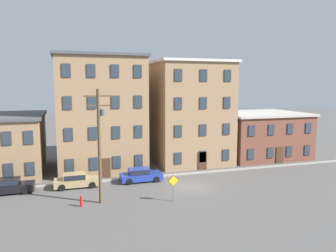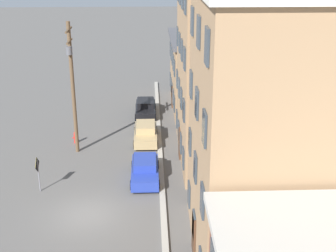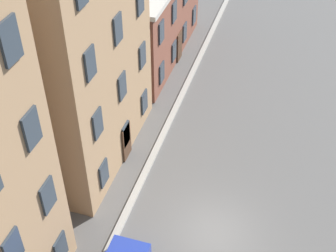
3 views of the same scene
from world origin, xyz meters
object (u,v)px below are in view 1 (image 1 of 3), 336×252
car_blue (141,175)px  car_tan (76,180)px  car_black (9,186)px  fire_hydrant (81,201)px  utility_pole (100,140)px  caution_sign (173,184)px

car_blue → car_tan: bearing=179.9°
car_black → fire_hydrant: car_black is taller
car_black → car_tan: (6.16, 0.04, 0.00)m
car_black → utility_pole: 10.77m
caution_sign → fire_hydrant: caution_sign is taller
car_black → caution_sign: size_ratio=1.83×
car_blue → caution_sign: (1.46, -6.78, 0.85)m
utility_pole → fire_hydrant: size_ratio=10.33×
car_black → fire_hydrant: 8.52m
caution_sign → fire_hydrant: size_ratio=2.50×
car_tan → car_blue: same height
car_tan → caution_sign: size_ratio=1.83×
car_black → utility_pole: bearing=-32.7°
car_tan → fire_hydrant: 5.64m
caution_sign → utility_pole: utility_pole is taller
car_black → fire_hydrant: (6.41, -5.60, -0.27)m
car_black → fire_hydrant: size_ratio=4.58×
car_tan → caution_sign: bearing=-40.0°
fire_hydrant → car_blue: bearing=41.4°
car_blue → utility_pole: 8.52m
car_blue → utility_pole: (-4.69, -5.24, 4.81)m
car_tan → fire_hydrant: bearing=-87.5°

